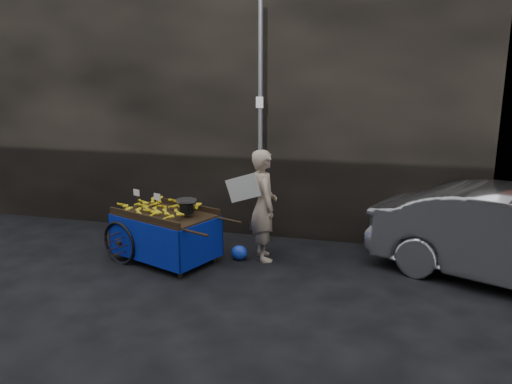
# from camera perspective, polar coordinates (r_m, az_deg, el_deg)

# --- Properties ---
(ground) EXTENTS (80.00, 80.00, 0.00)m
(ground) POSITION_cam_1_polar(r_m,az_deg,el_deg) (7.69, -4.14, -8.47)
(ground) COLOR black
(ground) RESTS_ON ground
(building_wall) EXTENTS (13.50, 2.00, 5.00)m
(building_wall) POSITION_cam_1_polar(r_m,az_deg,el_deg) (9.55, 3.03, 11.24)
(building_wall) COLOR black
(building_wall) RESTS_ON ground
(street_pole) EXTENTS (0.12, 0.10, 4.00)m
(street_pole) POSITION_cam_1_polar(r_m,az_deg,el_deg) (8.34, 0.50, 7.53)
(street_pole) COLOR slate
(street_pole) RESTS_ON ground
(banana_cart) EXTENTS (2.24, 1.58, 1.12)m
(banana_cart) POSITION_cam_1_polar(r_m,az_deg,el_deg) (7.85, -10.59, -2.90)
(banana_cart) COLOR black
(banana_cart) RESTS_ON ground
(vendor) EXTENTS (0.90, 0.75, 1.74)m
(vendor) POSITION_cam_1_polar(r_m,az_deg,el_deg) (7.72, 0.87, -1.53)
(vendor) COLOR tan
(vendor) RESTS_ON ground
(plastic_bag) EXTENTS (0.26, 0.21, 0.23)m
(plastic_bag) POSITION_cam_1_polar(r_m,az_deg,el_deg) (7.90, -1.93, -6.93)
(plastic_bag) COLOR blue
(plastic_bag) RESTS_ON ground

